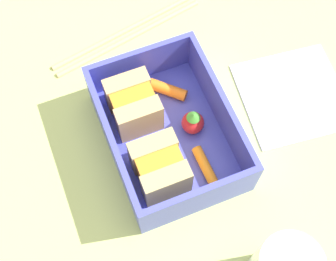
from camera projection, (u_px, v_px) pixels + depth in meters
The scene contains 10 objects.
ground_plane at pixel (168, 145), 51.67cm from camera, with size 120.00×120.00×2.00cm, color #BACB71.
bento_tray at pixel (168, 139), 50.22cm from camera, with size 16.84×12.39×1.20cm, color #464CC3.
bento_rim at pixel (168, 127), 47.46cm from camera, with size 16.84×12.39×4.90cm.
sandwich_left at pixel (160, 168), 45.79cm from camera, with size 5.45×4.76×4.48cm.
sandwich_center_left at pixel (133, 105), 48.76cm from camera, with size 5.45×4.76×4.48cm.
carrot_stick_far_left at pixel (205, 166), 47.69cm from camera, with size 1.06×1.06×4.28cm, color orange.
strawberry_far_left at pixel (194, 125), 48.81cm from camera, with size 2.40×2.40×3.00cm.
carrot_stick_left at pixel (168, 90), 51.39cm from camera, with size 1.27×1.27×4.24cm, color orange.
chopstick_pair at pixel (127, 33), 56.47cm from camera, with size 5.80×19.72×0.70cm.
folded_napkin at pixel (293, 95), 52.99cm from camera, with size 11.28×11.50×0.40cm, color silver.
Camera 1 is at (-19.09, 7.62, 46.43)cm, focal length 50.00 mm.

